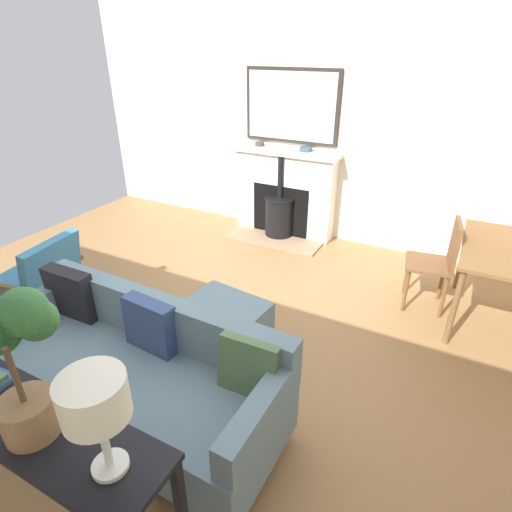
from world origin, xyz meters
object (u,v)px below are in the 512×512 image
object	(u,v)px
ottoman	(223,322)
console_table	(12,421)
potted_plant	(13,352)
table_lamp_far_end	(95,402)
dining_chair_near_fireplace	(440,258)
armchair_accent	(41,272)
mantel_bowl_far	(305,149)
fireplace	(283,198)
mantel_bowl_near	(260,144)
sofa	(137,373)

from	to	relation	value
ottoman	console_table	distance (m)	1.68
potted_plant	table_lamp_far_end	bearing A→B (deg)	90.49
table_lamp_far_end	dining_chair_near_fireplace	bearing A→B (deg)	163.13
console_table	armchair_accent	bearing A→B (deg)	-128.97
mantel_bowl_far	armchair_accent	distance (m)	3.10
fireplace	mantel_bowl_far	world-z (taller)	mantel_bowl_far
mantel_bowl_far	potted_plant	size ratio (longest dim) A/B	0.22
console_table	potted_plant	size ratio (longest dim) A/B	2.44
mantel_bowl_near	mantel_bowl_far	bearing A→B (deg)	90.00
armchair_accent	potted_plant	world-z (taller)	potted_plant
ottoman	fireplace	bearing A→B (deg)	-167.42
mantel_bowl_near	fireplace	bearing A→B (deg)	82.62
sofa	console_table	distance (m)	0.83
mantel_bowl_far	console_table	size ratio (longest dim) A/B	0.09
armchair_accent	potted_plant	bearing A→B (deg)	54.76
console_table	table_lamp_far_end	bearing A→B (deg)	90.00
mantel_bowl_near	ottoman	distance (m)	2.65
ottoman	potted_plant	size ratio (longest dim) A/B	1.01
console_table	potted_plant	world-z (taller)	potted_plant
sofa	ottoman	size ratio (longest dim) A/B	2.83
fireplace	dining_chair_near_fireplace	size ratio (longest dim) A/B	1.54
fireplace	table_lamp_far_end	xyz separation A→B (m)	(3.90, 1.04, 0.65)
dining_chair_near_fireplace	armchair_accent	bearing A→B (deg)	-60.68
fireplace	console_table	world-z (taller)	fireplace
table_lamp_far_end	ottoman	bearing A→B (deg)	-161.90
fireplace	armchair_accent	xyz separation A→B (m)	(2.64, -1.15, -0.06)
mantel_bowl_near	ottoman	world-z (taller)	mantel_bowl_near
mantel_bowl_far	ottoman	bearing A→B (deg)	6.59
fireplace	console_table	size ratio (longest dim) A/B	0.79
fireplace	table_lamp_far_end	size ratio (longest dim) A/B	3.04
armchair_accent	potted_plant	size ratio (longest dim) A/B	1.10
mantel_bowl_near	console_table	distance (m)	4.04
armchair_accent	mantel_bowl_near	bearing A→B (deg)	163.70
ottoman	console_table	size ratio (longest dim) A/B	0.41
mantel_bowl_far	ottoman	world-z (taller)	mantel_bowl_far
mantel_bowl_near	armchair_accent	xyz separation A→B (m)	(2.69, -0.79, -0.69)
mantel_bowl_far	console_table	world-z (taller)	mantel_bowl_far
console_table	sofa	bearing A→B (deg)	-179.77
armchair_accent	console_table	xyz separation A→B (m)	(1.26, 1.56, 0.27)
dining_chair_near_fireplace	sofa	bearing A→B (deg)	-34.63
table_lamp_far_end	sofa	bearing A→B (deg)	-139.97
sofa	fireplace	bearing A→B (deg)	-172.76
mantel_bowl_far	mantel_bowl_near	bearing A→B (deg)	-90.00
ottoman	mantel_bowl_far	bearing A→B (deg)	-173.41
dining_chair_near_fireplace	mantel_bowl_near	bearing A→B (deg)	-112.22
mantel_bowl_far	armchair_accent	world-z (taller)	mantel_bowl_far
fireplace	mantel_bowl_far	size ratio (longest dim) A/B	8.88
potted_plant	dining_chair_near_fireplace	distance (m)	3.35
mantel_bowl_near	potted_plant	bearing A→B (deg)	14.22
console_table	mantel_bowl_far	bearing A→B (deg)	-177.66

